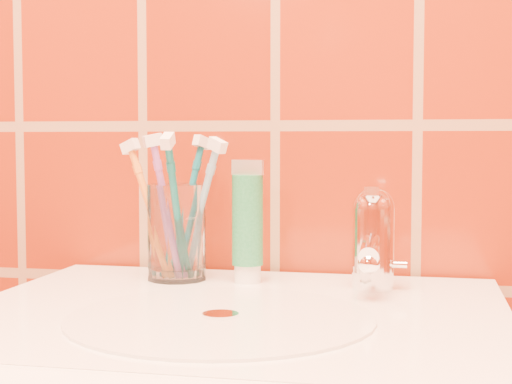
# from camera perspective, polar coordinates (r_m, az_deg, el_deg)

# --- Properties ---
(glass_tumbler) EXTENTS (0.08, 0.08, 0.12)m
(glass_tumbler) POSITION_cam_1_polar(r_m,az_deg,el_deg) (0.98, -5.77, -2.92)
(glass_tumbler) COLOR white
(glass_tumbler) RESTS_ON pedestal_sink
(toothpaste_tube) EXTENTS (0.04, 0.04, 0.15)m
(toothpaste_tube) POSITION_cam_1_polar(r_m,az_deg,el_deg) (0.95, -0.62, -2.44)
(toothpaste_tube) COLOR white
(toothpaste_tube) RESTS_ON pedestal_sink
(faucet) EXTENTS (0.05, 0.11, 0.12)m
(faucet) POSITION_cam_1_polar(r_m,az_deg,el_deg) (0.91, 8.50, -3.13)
(faucet) COLOR white
(faucet) RESTS_ON pedestal_sink
(toothbrush_0) EXTENTS (0.14, 0.12, 0.19)m
(toothbrush_0) POSITION_cam_1_polar(r_m,az_deg,el_deg) (0.96, -4.11, -1.40)
(toothbrush_0) COLOR #6FA2C6
(toothbrush_0) RESTS_ON glass_tumbler
(toothbrush_1) EXTENTS (0.09, 0.09, 0.19)m
(toothbrush_1) POSITION_cam_1_polar(r_m,az_deg,el_deg) (0.96, -6.53, -1.24)
(toothbrush_1) COLOR #914EA7
(toothbrush_1) RESTS_ON glass_tumbler
(toothbrush_2) EXTENTS (0.03, 0.16, 0.21)m
(toothbrush_2) POSITION_cam_1_polar(r_m,az_deg,el_deg) (0.94, -5.79, -1.37)
(toothbrush_2) COLOR #0C6064
(toothbrush_2) RESTS_ON glass_tumbler
(toothbrush_3) EXTENTS (0.13, 0.12, 0.18)m
(toothbrush_3) POSITION_cam_1_polar(r_m,az_deg,el_deg) (0.98, -7.64, -1.33)
(toothbrush_3) COLOR orange
(toothbrush_3) RESTS_ON glass_tumbler
(toothbrush_4) EXTENTS (0.11, 0.13, 0.20)m
(toothbrush_4) POSITION_cam_1_polar(r_m,az_deg,el_deg) (1.00, -5.02, -1.10)
(toothbrush_4) COLOR #0D5D71
(toothbrush_4) RESTS_ON glass_tumbler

